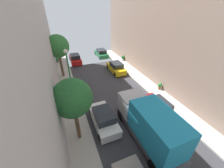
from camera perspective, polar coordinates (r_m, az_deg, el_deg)
ground at (r=12.81m, az=11.17°, el=-17.91°), size 32.00×32.00×0.00m
sidewalk_left at (r=11.62m, az=-12.45°, el=-24.63°), size 2.00×44.00×0.15m
sidewalk_right at (r=15.50m, az=27.37°, el=-10.81°), size 2.00×44.00×0.15m
parked_car_left_2 at (r=12.42m, az=-3.58°, el=-14.29°), size 1.78×4.20×1.57m
parked_car_left_3 at (r=26.03m, az=-15.26°, el=10.21°), size 1.78×4.20×1.57m
parked_car_right_0 at (r=14.17m, az=18.72°, el=-9.42°), size 1.78×4.20×1.57m
parked_car_right_1 at (r=21.56m, az=1.73°, el=6.94°), size 1.78×4.20×1.57m
parked_car_right_2 at (r=28.12m, az=-4.51°, el=12.74°), size 1.78×4.20×1.57m
delivery_truck at (r=10.90m, az=15.44°, el=-15.78°), size 2.26×6.60×3.38m
street_tree_0 at (r=20.03m, az=-21.98°, el=14.45°), size 3.04×3.04×5.94m
street_tree_2 at (r=9.45m, az=-16.32°, el=-5.82°), size 2.72×2.72×5.31m
potted_plant_0 at (r=26.74m, az=-22.07°, el=9.53°), size 0.69×0.69×0.98m
potted_plant_1 at (r=17.92m, az=19.51°, el=-0.69°), size 0.50×0.50×0.84m
potted_plant_3 at (r=25.93m, az=4.72°, el=10.99°), size 0.66×0.66×0.93m
lamp_post at (r=15.31m, az=-17.95°, el=7.18°), size 0.44×0.44×5.41m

